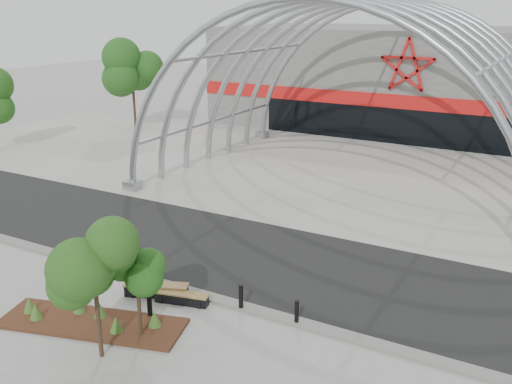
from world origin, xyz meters
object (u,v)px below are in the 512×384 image
Objects in this scene: street_tree_0 at (93,265)px; bollard_2 at (150,304)px; street_tree_1 at (136,261)px; bench_1 at (182,298)px; bench_0 at (156,290)px.

bollard_2 is at bearing 92.91° from street_tree_0.
street_tree_1 is 3.52× the size of bollard_2.
bollard_2 is (-0.12, 2.35, -2.39)m from street_tree_0.
street_tree_1 is at bearing -86.44° from bench_1.
bench_1 is 1.92× the size of bollard_2.
bollard_2 is at bearing -104.07° from bench_1.
street_tree_1 is 1.83× the size of bench_1.
street_tree_0 is 1.78× the size of bench_0.
street_tree_0 is 1.13× the size of street_tree_1.
bench_1 is (1.07, 0.01, -0.04)m from bench_0.
street_tree_1 is at bearing -65.34° from bollard_2.
bench_1 is 1.36m from bollard_2.
bollard_2 reaches higher than bench_1.
bollard_2 is (-0.32, -1.28, 0.31)m from bench_1.
bench_0 is 1.50m from bollard_2.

